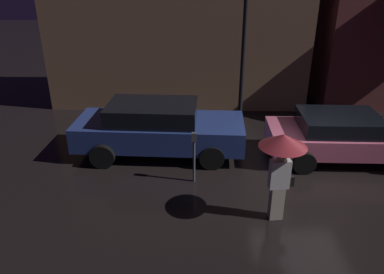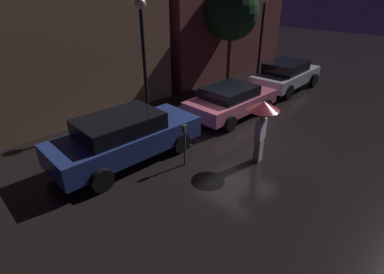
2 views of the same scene
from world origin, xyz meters
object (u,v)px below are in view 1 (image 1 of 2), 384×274
at_px(parked_car_blue, 158,127).
at_px(parking_meter, 194,152).
at_px(parked_car_pink, 342,135).
at_px(street_lamp_near, 245,30).
at_px(pedestrian_with_umbrella, 282,154).

distance_m(parked_car_blue, parking_meter, 1.86).
relative_size(parked_car_pink, street_lamp_near, 0.89).
relative_size(parked_car_pink, pedestrian_with_umbrella, 2.07).
height_order(parked_car_blue, pedestrian_with_umbrella, pedestrian_with_umbrella).
bearing_deg(parked_car_pink, pedestrian_with_umbrella, -127.96).
height_order(parked_car_blue, parking_meter, parked_car_blue).
bearing_deg(pedestrian_with_umbrella, parked_car_pink, 43.62).
distance_m(parked_car_pink, parking_meter, 4.29).
height_order(parked_car_blue, parked_car_pink, parked_car_blue).
bearing_deg(parking_meter, street_lamp_near, 67.98).
xyz_separation_m(parking_meter, street_lamp_near, (1.47, 3.64, 2.32)).
bearing_deg(pedestrian_with_umbrella, street_lamp_near, 85.81).
height_order(pedestrian_with_umbrella, street_lamp_near, street_lamp_near).
bearing_deg(pedestrian_with_umbrella, parked_car_blue, 125.50).
xyz_separation_m(pedestrian_with_umbrella, parking_meter, (-1.77, 1.46, -0.71)).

